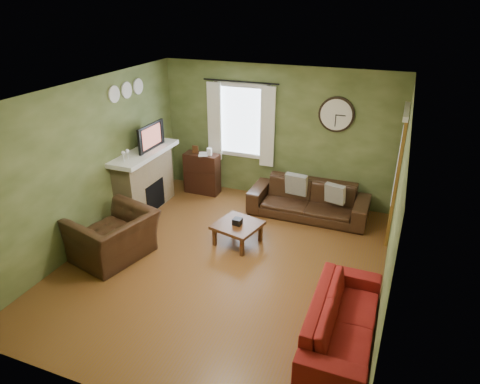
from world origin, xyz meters
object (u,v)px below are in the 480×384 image
(bookshelf, at_px, (202,173))
(coffee_table, at_px, (238,233))
(sofa_brown, at_px, (308,200))
(armchair, at_px, (114,236))
(sofa_red, at_px, (343,319))

(bookshelf, distance_m, coffee_table, 2.14)
(bookshelf, xyz_separation_m, sofa_brown, (2.26, -0.21, -0.11))
(armchair, bearing_deg, coffee_table, 137.46)
(bookshelf, bearing_deg, armchair, -94.68)
(bookshelf, relative_size, sofa_brown, 0.39)
(bookshelf, height_order, sofa_red, bookshelf)
(armchair, xyz_separation_m, coffee_table, (1.63, 1.07, -0.19))
(sofa_brown, xyz_separation_m, sofa_red, (1.09, -2.93, -0.04))
(sofa_red, bearing_deg, bookshelf, 46.82)
(sofa_red, bearing_deg, armchair, 82.46)
(bookshelf, bearing_deg, sofa_brown, -5.26)
(bookshelf, bearing_deg, sofa_red, -43.18)
(bookshelf, xyz_separation_m, armchair, (-0.22, -2.67, -0.05))
(sofa_brown, xyz_separation_m, coffee_table, (-0.85, -1.39, -0.13))
(sofa_brown, relative_size, armchair, 1.88)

